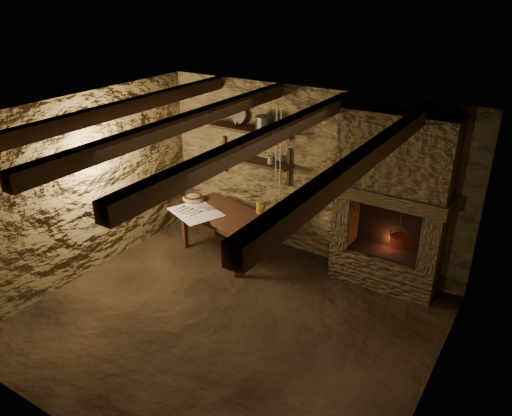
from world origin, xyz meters
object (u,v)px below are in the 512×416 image
Objects in this scene: work_table at (224,231)px; iron_stockpot at (264,124)px; red_pot at (398,240)px; stoneware_jug at (261,201)px; wooden_bowl at (193,198)px.

work_table is 5.58× the size of iron_stockpot.
red_pot is at bearing 24.35° from work_table.
red_pot is (1.88, 0.22, -0.17)m from stoneware_jug.
wooden_bowl is at bearing -150.68° from iron_stockpot.
iron_stockpot is at bearing 176.62° from red_pot.
work_table is 3.34× the size of stoneware_jug.
stoneware_jug is at bearing 39.32° from work_table.
work_table is 1.62m from iron_stockpot.
stoneware_jug is 1.08m from wooden_bowl.
wooden_bowl is 1.30× the size of iron_stockpot.
work_table is 2.51× the size of red_pot.
iron_stockpot reaches higher than red_pot.
stoneware_jug is 1.06m from iron_stockpot.
iron_stockpot is 0.45× the size of red_pot.
work_table is 4.30× the size of wooden_bowl.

